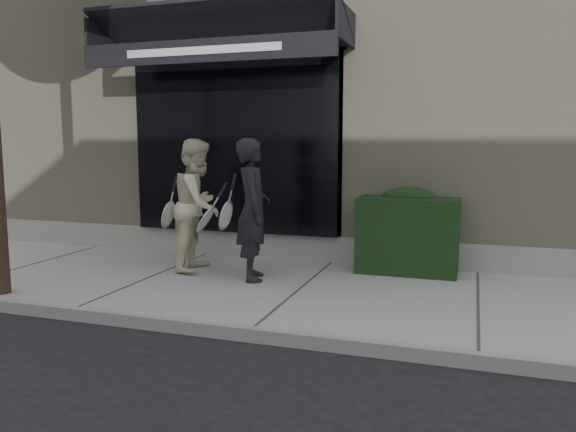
% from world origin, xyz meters
% --- Properties ---
extents(ground, '(80.00, 80.00, 0.00)m').
position_xyz_m(ground, '(0.00, 0.00, 0.00)').
color(ground, black).
rests_on(ground, ground).
extents(sidewalk, '(20.00, 3.00, 0.12)m').
position_xyz_m(sidewalk, '(0.00, 0.00, 0.06)').
color(sidewalk, gray).
rests_on(sidewalk, ground).
extents(curb, '(20.00, 0.10, 0.14)m').
position_xyz_m(curb, '(0.00, -1.55, 0.07)').
color(curb, gray).
rests_on(curb, ground).
extents(building_facade, '(14.30, 8.04, 5.64)m').
position_xyz_m(building_facade, '(-0.01, 4.96, 2.74)').
color(building_facade, '#B5AB8A').
rests_on(building_facade, ground).
extents(hedge, '(1.30, 0.70, 1.14)m').
position_xyz_m(hedge, '(1.10, 1.25, 0.66)').
color(hedge, black).
rests_on(hedge, sidewalk).
extents(pedestrian_front, '(0.88, 0.94, 1.77)m').
position_xyz_m(pedestrian_front, '(-0.70, 0.22, 1.00)').
color(pedestrian_front, black).
rests_on(pedestrian_front, sidewalk).
extents(pedestrian_back, '(0.79, 0.92, 1.76)m').
position_xyz_m(pedestrian_back, '(-1.60, 0.51, 1.00)').
color(pedestrian_back, beige).
rests_on(pedestrian_back, sidewalk).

